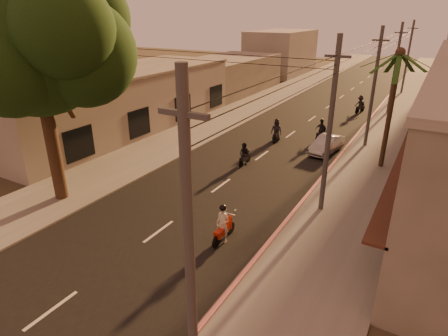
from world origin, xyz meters
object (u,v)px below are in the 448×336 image
Objects in this scene: scooter_far_a at (276,131)px; parked_car at (327,144)px; broadleaf_tree at (41,43)px; palm_tree at (399,60)px; scooter_red at (223,225)px; scooter_far_b at (360,105)px; scooter_mid_b at (321,130)px; scooter_mid_a at (245,155)px.

scooter_far_a reaches higher than parked_car.
broadleaf_tree is 1.48× the size of palm_tree.
scooter_red is 15.21m from scooter_far_a.
scooter_far_b is (3.99, 13.17, -0.00)m from scooter_far_a.
broadleaf_tree is at bearing -108.80° from scooter_mid_b.
scooter_far_a is at bearing 168.68° from palm_tree.
palm_tree is at bearing -6.99° from parked_car.
scooter_mid_b is 0.97× the size of scooter_far_b.
palm_tree is 4.83× the size of scooter_mid_a.
scooter_mid_b is at bearing 144.16° from palm_tree.
scooter_red is (9.72, 0.75, -7.64)m from broadleaf_tree.
scooter_mid_b is (-5.35, 3.87, -6.34)m from palm_tree.
scooter_far_b is at bearing 106.63° from palm_tree.
scooter_red is at bearing -110.46° from palm_tree.
scooter_mid_b is (9.26, 17.72, -7.67)m from broadleaf_tree.
palm_tree is 4.25× the size of scooter_far_a.
scooter_red is 0.48× the size of parked_car.
scooter_far_b is (10.17, 28.71, -7.62)m from broadleaf_tree.
scooter_mid_b is at bearing 91.24° from scooter_red.
broadleaf_tree is at bearing -136.52° from palm_tree.
broadleaf_tree is 18.38m from scooter_far_a.
broadleaf_tree is 13.83m from scooter_mid_a.
scooter_far_a is 13.76m from scooter_far_b.
palm_tree is 16.73m from scooter_far_b.
scooter_far_b is at bearing 88.75° from scooter_red.
scooter_far_b is at bearing 77.99° from scooter_mid_a.
scooter_far_a is (-0.12, 5.95, 0.11)m from scooter_mid_a.
scooter_far_a is at bearing 68.29° from broadleaf_tree.
scooter_red is at bearing -76.42° from scooter_far_b.
scooter_far_a is at bearing 103.12° from scooter_red.
scooter_far_b is at bearing 99.10° from parked_car.
scooter_far_a is 1.03× the size of scooter_far_b.
broadleaf_tree is 12.39m from scooter_red.
palm_tree is at bearing 69.21° from scooter_red.
parked_car is (1.26, -2.80, -0.17)m from scooter_mid_b.
scooter_red reaches higher than scooter_mid_b.
scooter_mid_a is 8.65m from scooter_mid_b.
palm_tree reaches higher than scooter_red.
broadleaf_tree is 6.46× the size of scooter_far_b.
scooter_red is at bearing -79.65° from scooter_mid_b.
scooter_far_a reaches higher than scooter_mid_b.
scooter_mid_a is at bearing -101.16° from scooter_mid_b.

